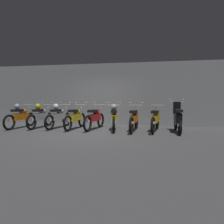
# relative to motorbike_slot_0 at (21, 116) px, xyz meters

# --- Properties ---
(ground_plane) EXTENTS (80.00, 80.00, 0.00)m
(ground_plane) POSITION_rel_motorbike_slot_0_xyz_m (3.34, -0.60, -0.53)
(ground_plane) COLOR #4C4C4F
(back_wall) EXTENTS (16.00, 0.30, 3.03)m
(back_wall) POSITION_rel_motorbike_slot_0_xyz_m (3.34, 1.86, 0.99)
(back_wall) COLOR gray
(back_wall) RESTS_ON ground
(motorbike_slot_0) EXTENTS (0.56, 1.95, 1.08)m
(motorbike_slot_0) POSITION_rel_motorbike_slot_0_xyz_m (0.00, 0.00, 0.00)
(motorbike_slot_0) COLOR black
(motorbike_slot_0) RESTS_ON ground
(motorbike_slot_1) EXTENTS (0.59, 1.95, 1.15)m
(motorbike_slot_1) POSITION_rel_motorbike_slot_0_xyz_m (0.83, 0.22, 0.00)
(motorbike_slot_1) COLOR black
(motorbike_slot_1) RESTS_ON ground
(motorbike_slot_2) EXTENTS (0.58, 1.94, 1.15)m
(motorbike_slot_2) POSITION_rel_motorbike_slot_0_xyz_m (1.67, 0.27, 0.00)
(motorbike_slot_2) COLOR black
(motorbike_slot_2) RESTS_ON ground
(motorbike_slot_3) EXTENTS (0.59, 1.95, 1.15)m
(motorbike_slot_3) POSITION_rel_motorbike_slot_0_xyz_m (2.51, 0.14, -0.03)
(motorbike_slot_3) COLOR black
(motorbike_slot_3) RESTS_ON ground
(motorbike_slot_4) EXTENTS (0.60, 1.94, 1.15)m
(motorbike_slot_4) POSITION_rel_motorbike_slot_0_xyz_m (3.34, 0.19, -0.03)
(motorbike_slot_4) COLOR black
(motorbike_slot_4) RESTS_ON ground
(motorbike_slot_5) EXTENTS (0.58, 1.94, 1.15)m
(motorbike_slot_5) POSITION_rel_motorbike_slot_0_xyz_m (4.17, 0.14, 0.00)
(motorbike_slot_5) COLOR black
(motorbike_slot_5) RESTS_ON ground
(motorbike_slot_6) EXTENTS (0.59, 1.95, 1.15)m
(motorbike_slot_6) POSITION_rel_motorbike_slot_0_xyz_m (5.01, 0.04, -0.03)
(motorbike_slot_6) COLOR black
(motorbike_slot_6) RESTS_ON ground
(motorbike_slot_7) EXTENTS (0.60, 1.93, 1.03)m
(motorbike_slot_7) POSITION_rel_motorbike_slot_0_xyz_m (5.85, 0.11, -0.04)
(motorbike_slot_7) COLOR black
(motorbike_slot_7) RESTS_ON ground
(motorbike_slot_8) EXTENTS (0.59, 1.68, 1.29)m
(motorbike_slot_8) POSITION_rel_motorbike_slot_0_xyz_m (6.68, 0.04, 0.00)
(motorbike_slot_8) COLOR black
(motorbike_slot_8) RESTS_ON ground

